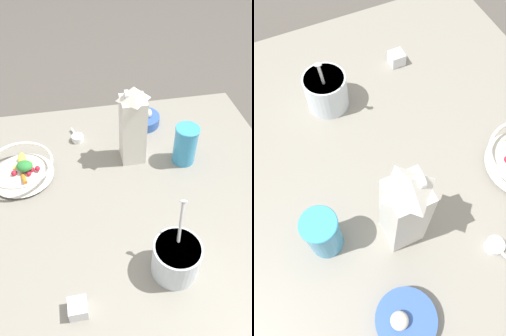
{
  "view_description": "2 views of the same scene",
  "coord_description": "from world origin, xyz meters",
  "views": [
    {
      "loc": [
        0.6,
        -0.11,
        0.84
      ],
      "look_at": [
        -0.11,
        0.02,
        0.11
      ],
      "focal_mm": 35.0,
      "sensor_mm": 36.0,
      "label": 1
    },
    {
      "loc": [
        -0.42,
        0.21,
        0.82
      ],
      "look_at": [
        -0.08,
        0.06,
        0.11
      ],
      "focal_mm": 35.0,
      "sensor_mm": 36.0,
      "label": 2
    }
  ],
  "objects": [
    {
      "name": "ground_plane",
      "position": [
        0.0,
        0.0,
        0.0
      ],
      "size": [
        6.0,
        6.0,
        0.0
      ],
      "primitive_type": "plane",
      "color": "#4C4742"
    },
    {
      "name": "countertop",
      "position": [
        0.0,
        0.0,
        0.02
      ],
      "size": [
        1.13,
        1.13,
        0.04
      ],
      "color": "gray",
      "rests_on": "ground_plane"
    },
    {
      "name": "milk_carton",
      "position": [
        -0.23,
        0.07,
        0.18
      ],
      "size": [
        0.08,
        0.08,
        0.29
      ],
      "color": "silver",
      "rests_on": "countertop"
    },
    {
      "name": "yogurt_tub",
      "position": [
        0.21,
        0.09,
        0.1
      ],
      "size": [
        0.13,
        0.12,
        0.22
      ],
      "color": "silver",
      "rests_on": "countertop"
    },
    {
      "name": "drinking_cup",
      "position": [
        -0.18,
        0.24,
        0.11
      ],
      "size": [
        0.08,
        0.08,
        0.14
      ],
      "color": "#3893C6",
      "rests_on": "countertop"
    },
    {
      "name": "spice_jar",
      "position": [
        0.28,
        -0.17,
        0.05
      ],
      "size": [
        0.05,
        0.05,
        0.04
      ],
      "color": "silver",
      "rests_on": "countertop"
    },
    {
      "name": "measuring_scoop",
      "position": [
        -0.36,
        -0.12,
        0.05
      ],
      "size": [
        0.09,
        0.04,
        0.02
      ],
      "color": "white",
      "rests_on": "countertop"
    },
    {
      "name": "garlic_bowl",
      "position": [
        -0.41,
        0.15,
        0.06
      ],
      "size": [
        0.13,
        0.13,
        0.07
      ],
      "color": "#3356A3",
      "rests_on": "countertop"
    }
  ]
}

